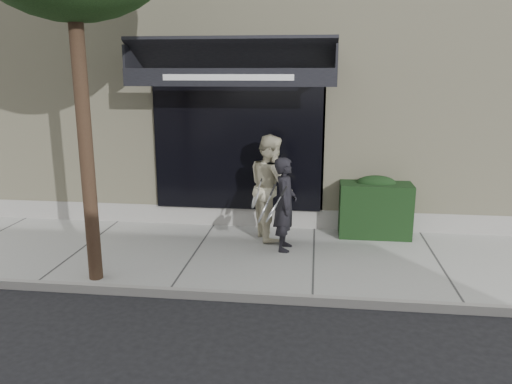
# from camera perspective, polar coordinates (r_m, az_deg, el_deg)

# --- Properties ---
(ground) EXTENTS (80.00, 80.00, 0.00)m
(ground) POSITION_cam_1_polar(r_m,az_deg,el_deg) (8.45, 6.59, -8.04)
(ground) COLOR black
(ground) RESTS_ON ground
(sidewalk) EXTENTS (20.00, 3.00, 0.12)m
(sidewalk) POSITION_cam_1_polar(r_m,az_deg,el_deg) (8.43, 6.60, -7.66)
(sidewalk) COLOR gray
(sidewalk) RESTS_ON ground
(curb) EXTENTS (20.00, 0.10, 0.14)m
(curb) POSITION_cam_1_polar(r_m,az_deg,el_deg) (7.00, 6.47, -12.18)
(curb) COLOR gray
(curb) RESTS_ON ground
(building_facade) EXTENTS (14.30, 8.04, 5.64)m
(building_facade) POSITION_cam_1_polar(r_m,az_deg,el_deg) (12.82, 7.12, 11.87)
(building_facade) COLOR beige
(building_facade) RESTS_ON ground
(hedge) EXTENTS (1.30, 0.70, 1.14)m
(hedge) POSITION_cam_1_polar(r_m,az_deg,el_deg) (9.49, 13.43, -1.70)
(hedge) COLOR black
(hedge) RESTS_ON sidewalk
(pedestrian_front) EXTENTS (0.65, 0.81, 1.60)m
(pedestrian_front) POSITION_cam_1_polar(r_m,az_deg,el_deg) (8.44, 3.33, -1.42)
(pedestrian_front) COLOR black
(pedestrian_front) RESTS_ON sidewalk
(pedestrian_back) EXTENTS (1.02, 1.13, 1.91)m
(pedestrian_back) POSITION_cam_1_polar(r_m,az_deg,el_deg) (9.01, 1.71, 0.57)
(pedestrian_back) COLOR beige
(pedestrian_back) RESTS_ON sidewalk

